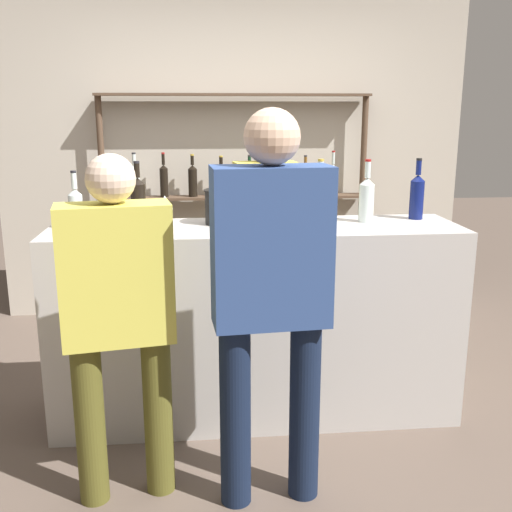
{
  "coord_description": "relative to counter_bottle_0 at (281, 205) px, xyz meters",
  "views": [
    {
      "loc": [
        -0.31,
        -3.14,
        1.71
      ],
      "look_at": [
        0.0,
        0.0,
        0.93
      ],
      "focal_mm": 42.0,
      "sensor_mm": 36.0,
      "label": 1
    }
  ],
  "objects": [
    {
      "name": "back_shelf",
      "position": [
        -0.14,
        1.75,
        -0.01
      ],
      "size": [
        2.16,
        0.18,
        1.82
      ],
      "color": "#4C3828",
      "rests_on": "ground_plane"
    },
    {
      "name": "ground_plane",
      "position": [
        -0.13,
        0.05,
        -1.21
      ],
      "size": [
        16.0,
        16.0,
        0.0
      ],
      "primitive_type": "plane",
      "color": "brown"
    },
    {
      "name": "counter_bottle_3",
      "position": [
        -1.07,
        0.06,
        -0.01
      ],
      "size": [
        0.07,
        0.07,
        0.31
      ],
      "color": "silver",
      "rests_on": "bar_counter"
    },
    {
      "name": "counter_bottle_0",
      "position": [
        0.0,
        0.0,
        0.0
      ],
      "size": [
        0.08,
        0.08,
        0.33
      ],
      "color": "black",
      "rests_on": "bar_counter"
    },
    {
      "name": "counter_bottle_2",
      "position": [
        0.22,
        0.04,
        0.02
      ],
      "size": [
        0.08,
        0.08,
        0.36
      ],
      "color": "silver",
      "rests_on": "bar_counter"
    },
    {
      "name": "counter_bottle_5",
      "position": [
        0.5,
        0.12,
        0.01
      ],
      "size": [
        0.08,
        0.08,
        0.35
      ],
      "color": "silver",
      "rests_on": "bar_counter"
    },
    {
      "name": "bar_counter",
      "position": [
        -0.13,
        0.05,
        -0.67
      ],
      "size": [
        2.21,
        0.57,
        1.09
      ],
      "primitive_type": "cube",
      "color": "#B7B2AD",
      "rests_on": "ground_plane"
    },
    {
      "name": "wine_glass",
      "position": [
        -0.62,
        0.22,
        -0.01
      ],
      "size": [
        0.09,
        0.09,
        0.15
      ],
      "color": "silver",
      "rests_on": "bar_counter"
    },
    {
      "name": "server_behind_counter",
      "position": [
        0.0,
        0.78,
        -0.28
      ],
      "size": [
        0.42,
        0.22,
        1.58
      ],
      "rotation": [
        0.0,
        0.0,
        -1.45
      ],
      "color": "brown",
      "rests_on": "ground_plane"
    },
    {
      "name": "customer_left",
      "position": [
        -0.78,
        -0.66,
        -0.32
      ],
      "size": [
        0.49,
        0.28,
        1.54
      ],
      "rotation": [
        0.0,
        0.0,
        1.74
      ],
      "color": "brown",
      "rests_on": "ground_plane"
    },
    {
      "name": "counter_bottle_1",
      "position": [
        0.81,
        0.18,
        0.01
      ],
      "size": [
        0.08,
        0.08,
        0.34
      ],
      "color": "#0F1956",
      "rests_on": "bar_counter"
    },
    {
      "name": "ice_bucket",
      "position": [
        -0.3,
        0.14,
        -0.03
      ],
      "size": [
        0.21,
        0.21,
        0.19
      ],
      "color": "black",
      "rests_on": "bar_counter"
    },
    {
      "name": "counter_bottle_4",
      "position": [
        -0.75,
        0.16,
        0.01
      ],
      "size": [
        0.08,
        0.08,
        0.34
      ],
      "color": "black",
      "rests_on": "bar_counter"
    },
    {
      "name": "customer_center",
      "position": [
        -0.14,
        -0.75,
        -0.21
      ],
      "size": [
        0.49,
        0.25,
        1.71
      ],
      "rotation": [
        0.0,
        0.0,
        1.64
      ],
      "color": "#121C33",
      "rests_on": "ground_plane"
    },
    {
      "name": "back_wall",
      "position": [
        -0.13,
        1.93,
        0.19
      ],
      "size": [
        3.81,
        0.12,
        2.8
      ],
      "primitive_type": "cube",
      "color": "#B2A899",
      "rests_on": "ground_plane"
    }
  ]
}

